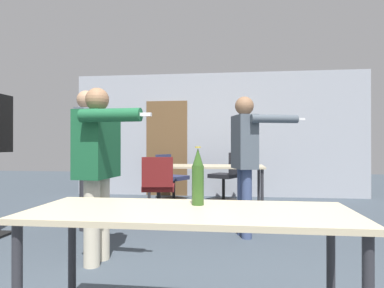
# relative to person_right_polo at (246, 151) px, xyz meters

# --- Properties ---
(back_wall) EXTENTS (6.22, 0.12, 2.64)m
(back_wall) POSITION_rel_person_right_polo_xyz_m (-0.52, 3.24, 0.30)
(back_wall) COLOR #A3A8B2
(back_wall) RESTS_ON ground_plane
(conference_table_near) EXTENTS (1.73, 0.68, 0.74)m
(conference_table_near) POSITION_rel_person_right_polo_xyz_m (-0.37, -2.30, -0.35)
(conference_table_near) COLOR #C6B793
(conference_table_near) RESTS_ON ground_plane
(conference_table_far) EXTENTS (1.94, 0.84, 0.74)m
(conference_table_far) POSITION_rel_person_right_polo_xyz_m (-0.61, 1.70, -0.33)
(conference_table_far) COLOR #C6B793
(conference_table_far) RESTS_ON ground_plane
(person_right_polo) EXTENTS (0.85, 0.56, 1.67)m
(person_right_polo) POSITION_rel_person_right_polo_xyz_m (0.00, 0.00, 0.00)
(person_right_polo) COLOR #3D4C75
(person_right_polo) RESTS_ON ground_plane
(person_center_tall) EXTENTS (0.75, 0.73, 1.62)m
(person_center_tall) POSITION_rel_person_right_polo_xyz_m (-1.38, -1.09, -0.05)
(person_center_tall) COLOR beige
(person_center_tall) RESTS_ON ground_plane
(person_far_watching) EXTENTS (0.95, 0.66, 1.80)m
(person_far_watching) POSITION_rel_person_right_polo_xyz_m (-2.04, 0.15, 0.07)
(person_far_watching) COLOR #28282D
(person_far_watching) RESTS_ON ground_plane
(office_chair_far_right) EXTENTS (0.52, 0.58, 0.92)m
(office_chair_far_right) POSITION_rel_person_right_polo_xyz_m (-1.23, 0.77, -0.59)
(office_chair_far_right) COLOR black
(office_chair_far_right) RESTS_ON ground_plane
(office_chair_side_rolled) EXTENTS (0.67, 0.64, 0.95)m
(office_chair_side_rolled) POSITION_rel_person_right_polo_xyz_m (-0.27, 2.59, -0.56)
(office_chair_side_rolled) COLOR black
(office_chair_side_rolled) RESTS_ON ground_plane
(office_chair_near_pushed) EXTENTS (0.67, 0.63, 0.90)m
(office_chair_near_pushed) POSITION_rel_person_right_polo_xyz_m (-1.39, 2.62, -0.60)
(office_chair_near_pushed) COLOR black
(office_chair_near_pushed) RESTS_ON ground_plane
(beer_bottle) EXTENTS (0.07, 0.07, 0.34)m
(beer_bottle) POSITION_rel_person_right_polo_xyz_m (-0.35, -2.16, -0.11)
(beer_bottle) COLOR #2D511E
(beer_bottle) RESTS_ON conference_table_near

